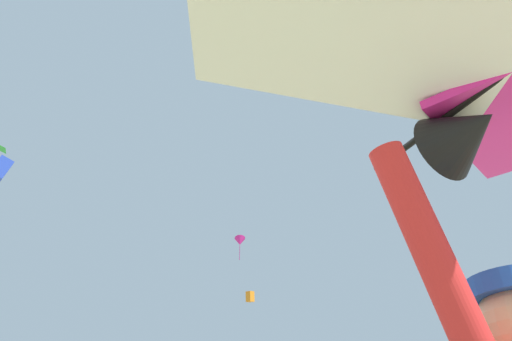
{
  "coord_description": "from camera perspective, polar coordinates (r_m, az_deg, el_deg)",
  "views": [
    {
      "loc": [
        -0.8,
        -1.12,
        1.22
      ],
      "look_at": [
        0.11,
        2.57,
        3.67
      ],
      "focal_mm": 31.85,
      "sensor_mm": 36.0,
      "label": 1
    }
  ],
  "objects": [
    {
      "name": "distant_kite_magenta_low_right",
      "position": [
        36.76,
        -2.04,
        -8.9
      ],
      "size": [
        1.06,
        1.17,
        2.01
      ],
      "color": "#DB2393"
    },
    {
      "name": "distant_kite_orange_far_center",
      "position": [
        36.59,
        -0.75,
        -15.56
      ],
      "size": [
        0.73,
        0.79,
        0.89
      ],
      "color": "orange"
    },
    {
      "name": "held_stunt_kite",
      "position": [
        1.63,
        26.12,
        10.76
      ],
      "size": [
        2.15,
        1.35,
        0.44
      ],
      "color": "black"
    },
    {
      "name": "distant_kite_green_overhead_distant",
      "position": [
        25.83,
        -29.32,
        2.45
      ],
      "size": [
        0.7,
        0.73,
        0.32
      ],
      "color": "green"
    },
    {
      "name": "distant_kite_blue_high_left",
      "position": [
        28.73,
        -29.39,
        0.23
      ],
      "size": [
        1.27,
        1.04,
        1.43
      ],
      "color": "blue"
    }
  ]
}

